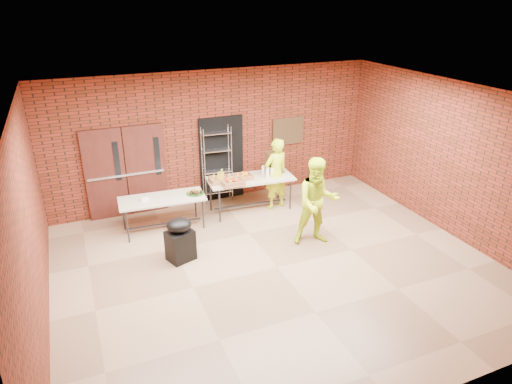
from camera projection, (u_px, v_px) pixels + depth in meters
room at (279, 190)px, 8.00m from camera, size 8.08×7.08×3.28m
double_doors at (126, 172)px, 10.34m from camera, size 1.78×0.12×2.10m
dark_doorway at (222, 159)px, 11.18m from camera, size 1.10×0.06×2.10m
bronze_plaque at (288, 131)px, 11.62m from camera, size 0.85×0.04×0.70m
wire_rack at (217, 165)px, 11.04m from camera, size 0.72×0.29×1.91m
table_left at (162, 201)px, 9.79m from camera, size 1.86×0.87×0.75m
table_right at (251, 180)px, 10.67m from camera, size 2.06×0.99×0.82m
basket_bananas at (220, 180)px, 10.36m from camera, size 0.47×0.36×0.15m
basket_oranges at (242, 177)px, 10.54m from camera, size 0.44×0.34×0.14m
basket_apples at (232, 182)px, 10.23m from camera, size 0.50×0.39×0.15m
muffin_tray at (195, 192)px, 9.96m from camera, size 0.39×0.39×0.10m
napkin_box at (145, 199)px, 9.65m from camera, size 0.16×0.11×0.05m
coffee_dispenser at (274, 162)px, 10.89m from camera, size 0.38×0.34×0.50m
cup_stack_front at (267, 173)px, 10.61m from camera, size 0.08×0.08×0.25m
cup_stack_mid at (272, 172)px, 10.66m from camera, size 0.07×0.07×0.22m
cup_stack_back at (263, 170)px, 10.77m from camera, size 0.07×0.07×0.22m
covered_grill at (180, 239)px, 8.74m from camera, size 0.59×0.54×0.88m
volunteer_woman at (276, 174)px, 10.75m from camera, size 0.71×0.55×1.73m
volunteer_man at (317, 202)px, 9.18m from camera, size 1.04×0.90×1.84m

